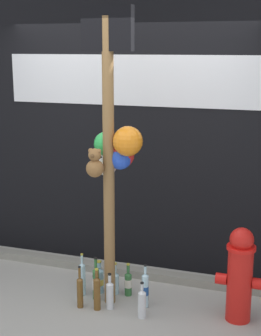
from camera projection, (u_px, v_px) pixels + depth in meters
ground_plane at (84, 319)px, 4.41m from camera, size 14.00×14.00×0.00m
building_wall at (132, 100)px, 5.22m from camera, size 10.00×0.21×3.48m
curb_strip at (120, 270)px, 5.27m from camera, size 8.00×0.12×0.08m
memorial_post at (113, 141)px, 4.39m from camera, size 0.52×0.41×2.60m
fire_hydrant at (240, 274)px, 4.31m from camera, size 0.40×0.24×0.83m
bottle_0 at (82, 278)px, 4.80m from camera, size 0.06×0.06×0.41m
bottle_1 at (115, 281)px, 4.84m from camera, size 0.08×0.08×0.31m
bottle_2 at (80, 291)px, 4.57m from camera, size 0.06×0.06×0.39m
bottle_3 at (96, 283)px, 4.72m from camera, size 0.06×0.06×0.41m
bottle_4 at (145, 289)px, 4.58m from camera, size 0.06×0.06×0.40m
bottle_5 at (97, 292)px, 4.53m from camera, size 0.06×0.06×0.39m
bottle_6 at (128, 283)px, 4.81m from camera, size 0.07×0.07×0.32m
bottle_7 at (110, 294)px, 4.55m from camera, size 0.07×0.07×0.33m
bottle_8 at (99, 280)px, 4.85m from camera, size 0.08×0.08×0.32m
bottle_9 at (142, 303)px, 4.40m from camera, size 0.07×0.07×0.33m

